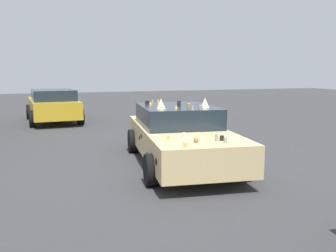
% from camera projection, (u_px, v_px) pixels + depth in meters
% --- Properties ---
extents(ground_plane, '(60.00, 60.00, 0.00)m').
position_uv_depth(ground_plane, '(180.00, 164.00, 8.39)').
color(ground_plane, '#38383A').
extents(art_car_decorated, '(4.88, 2.52, 1.54)m').
position_uv_depth(art_car_decorated, '(179.00, 134.00, 8.37)').
color(art_car_decorated, '#D8BC7F').
rests_on(art_car_decorated, ground).
extents(parked_sedan_far_right, '(4.33, 2.23, 1.37)m').
position_uv_depth(parked_sedan_far_right, '(53.00, 105.00, 15.23)').
color(parked_sedan_far_right, gold).
rests_on(parked_sedan_far_right, ground).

